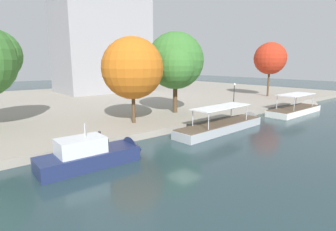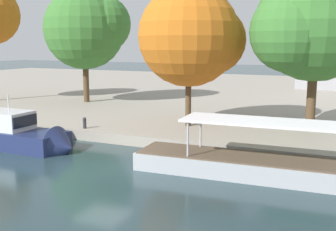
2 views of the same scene
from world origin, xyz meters
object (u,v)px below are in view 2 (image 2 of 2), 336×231
object	(u,v)px
mooring_bollard_0	(85,122)
tree_1	(86,28)
tree_4	(314,20)
motor_yacht_1	(20,137)
tour_boat_2	(283,172)
tree_3	(194,38)

from	to	relation	value
mooring_bollard_0	tree_1	bearing A→B (deg)	123.84
tree_4	mooring_bollard_0	bearing A→B (deg)	-158.22
tree_1	tree_4	size ratio (longest dim) A/B	1.00
motor_yacht_1	tree_1	xyz separation A→B (m)	(-5.37, 15.18, 7.39)
mooring_bollard_0	tree_1	distance (m)	15.22
motor_yacht_1	tour_boat_2	xyz separation A→B (m)	(16.24, 0.49, -0.29)
mooring_bollard_0	tree_1	size ratio (longest dim) A/B	0.07
tour_boat_2	tree_1	world-z (taller)	tree_1
motor_yacht_1	tree_4	size ratio (longest dim) A/B	0.76
tour_boat_2	tree_1	size ratio (longest dim) A/B	1.27
tour_boat_2	tree_3	world-z (taller)	tree_3
tree_1	tree_4	xyz separation A→B (m)	(21.78, -5.58, -0.00)
motor_yacht_1	tree_3	distance (m)	13.43
tree_3	tour_boat_2	bearing A→B (deg)	-45.39
motor_yacht_1	mooring_bollard_0	world-z (taller)	motor_yacht_1
tour_boat_2	tree_1	bearing A→B (deg)	142.91
mooring_bollard_0	tree_3	size ratio (longest dim) A/B	0.08
motor_yacht_1	mooring_bollard_0	size ratio (longest dim) A/B	10.75
tree_4	tour_boat_2	bearing A→B (deg)	-91.03
motor_yacht_1	tree_3	bearing A→B (deg)	45.12
tree_3	tree_4	distance (m)	8.04
motor_yacht_1	mooring_bollard_0	bearing A→B (deg)	62.12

